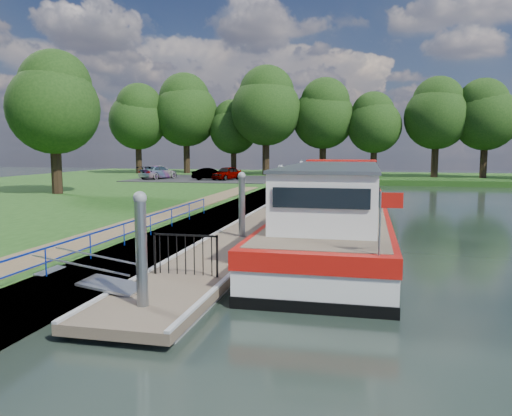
% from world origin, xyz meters
% --- Properties ---
extents(ground, '(160.00, 160.00, 0.00)m').
position_xyz_m(ground, '(0.00, 0.00, 0.00)').
color(ground, black).
rests_on(ground, ground).
extents(bank_edge, '(1.10, 90.00, 0.78)m').
position_xyz_m(bank_edge, '(-2.55, 15.00, 0.39)').
color(bank_edge, '#473D2D').
rests_on(bank_edge, ground).
extents(far_bank, '(60.00, 18.00, 0.60)m').
position_xyz_m(far_bank, '(12.00, 52.00, 0.30)').
color(far_bank, '#1B4112').
rests_on(far_bank, ground).
extents(footpath, '(1.60, 40.00, 0.05)m').
position_xyz_m(footpath, '(-4.40, 8.00, 0.80)').
color(footpath, brown).
rests_on(footpath, riverbank).
extents(carpark, '(14.00, 12.00, 0.06)m').
position_xyz_m(carpark, '(-11.00, 38.00, 0.81)').
color(carpark, black).
rests_on(carpark, riverbank).
extents(blue_fence, '(0.04, 18.04, 0.72)m').
position_xyz_m(blue_fence, '(-2.75, 3.00, 1.31)').
color(blue_fence, '#0C2DBF').
rests_on(blue_fence, riverbank).
extents(pontoon, '(2.50, 30.00, 0.56)m').
position_xyz_m(pontoon, '(0.00, 13.00, 0.18)').
color(pontoon, brown).
rests_on(pontoon, ground).
extents(mooring_piles, '(0.30, 27.30, 3.55)m').
position_xyz_m(mooring_piles, '(0.00, 13.00, 1.28)').
color(mooring_piles, gray).
rests_on(mooring_piles, ground).
extents(gangway, '(2.58, 1.00, 0.92)m').
position_xyz_m(gangway, '(-1.85, 0.50, 0.63)').
color(gangway, '#A5A8AD').
rests_on(gangway, ground).
extents(gate_panel, '(1.85, 0.05, 1.15)m').
position_xyz_m(gate_panel, '(-0.00, 2.20, 1.15)').
color(gate_panel, black).
rests_on(gate_panel, ground).
extents(barge, '(4.36, 21.15, 4.78)m').
position_xyz_m(barge, '(3.60, 11.30, 1.09)').
color(barge, black).
rests_on(barge, ground).
extents(horizon_trees, '(54.38, 10.03, 12.87)m').
position_xyz_m(horizon_trees, '(-1.61, 48.68, 7.95)').
color(horizon_trees, '#332316').
rests_on(horizon_trees, ground).
extents(bank_tree_a, '(6.12, 6.12, 9.72)m').
position_xyz_m(bank_tree_a, '(-15.99, 20.08, 7.02)').
color(bank_tree_a, '#332316').
rests_on(bank_tree_a, riverbank).
extents(car_a, '(2.62, 4.03, 1.28)m').
position_xyz_m(car_a, '(-8.63, 36.55, 1.47)').
color(car_a, '#999999').
rests_on(car_a, carpark).
extents(car_b, '(3.64, 1.86, 1.14)m').
position_xyz_m(car_b, '(-10.00, 35.60, 1.41)').
color(car_b, '#999999').
rests_on(car_b, carpark).
extents(car_c, '(3.12, 4.90, 1.32)m').
position_xyz_m(car_c, '(-15.75, 36.47, 1.50)').
color(car_c, '#999999').
rests_on(car_c, carpark).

